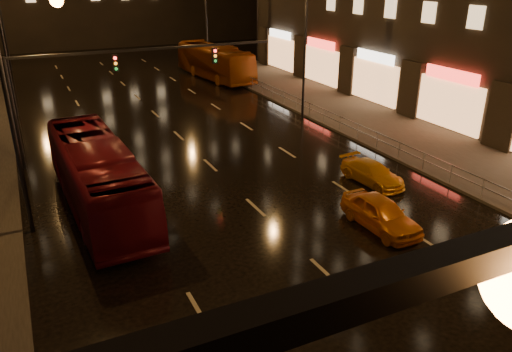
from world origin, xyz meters
The scene contains 8 objects.
ground centered at (0.00, 20.00, 0.00)m, with size 140.00×140.00×0.00m, color black.
sidewalk_right centered at (13.50, 15.00, 0.07)m, with size 7.00×70.00×0.15m, color #38332D.
traffic_signal centered at (-5.06, 20.00, 4.74)m, with size 15.31×0.32×6.20m.
railing_right centered at (10.20, 18.00, 0.90)m, with size 0.05×56.00×1.00m.
bus_red centered at (-6.54, 13.11, 1.63)m, with size 2.74×11.73×3.27m, color maroon.
bus_curb centered at (9.00, 38.43, 1.68)m, with size 2.82×12.06×3.36m, color #92440E.
taxi_near centered at (4.00, 5.89, 0.70)m, with size 1.65×4.10×1.40m, color orange.
taxi_far centered at (6.74, 10.00, 0.55)m, with size 1.55×3.82×1.11m, color #F3A516.
Camera 1 is at (-9.07, -9.03, 10.45)m, focal length 35.00 mm.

